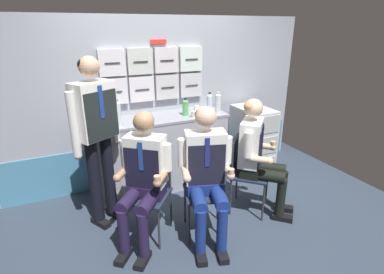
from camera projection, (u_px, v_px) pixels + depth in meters
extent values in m
cube|color=#2E3948|center=(210.00, 229.00, 3.21)|extent=(4.80, 4.80, 0.04)
cube|color=#9A9FAD|center=(163.00, 101.00, 4.00)|extent=(4.20, 0.06, 2.15)
cube|color=teal|center=(165.00, 157.00, 4.24)|extent=(4.12, 0.01, 0.57)
cube|color=silver|center=(114.00, 91.00, 3.63)|extent=(0.31, 0.06, 0.31)
cylinder|color=black|center=(115.00, 92.00, 3.60)|extent=(0.18, 0.01, 0.01)
cube|color=silver|center=(142.00, 89.00, 3.76)|extent=(0.31, 0.06, 0.31)
cylinder|color=#2A2328|center=(142.00, 90.00, 3.73)|extent=(0.18, 0.01, 0.01)
cube|color=#B7B6B8|center=(167.00, 87.00, 3.90)|extent=(0.31, 0.06, 0.31)
cylinder|color=black|center=(168.00, 87.00, 3.87)|extent=(0.18, 0.01, 0.01)
cube|color=#B8B9BF|center=(191.00, 85.00, 4.03)|extent=(0.31, 0.06, 0.31)
cylinder|color=#282224|center=(192.00, 85.00, 4.00)|extent=(0.18, 0.01, 0.01)
cube|color=silver|center=(112.00, 63.00, 3.51)|extent=(0.31, 0.06, 0.31)
cylinder|color=#25232F|center=(112.00, 63.00, 3.48)|extent=(0.18, 0.01, 0.01)
cube|color=beige|center=(140.00, 61.00, 3.65)|extent=(0.31, 0.06, 0.31)
cylinder|color=#1E242E|center=(141.00, 62.00, 3.61)|extent=(0.18, 0.01, 0.01)
cube|color=silver|center=(166.00, 60.00, 3.78)|extent=(0.31, 0.06, 0.31)
cylinder|color=#1D212D|center=(167.00, 60.00, 3.75)|extent=(0.18, 0.01, 0.01)
cube|color=silver|center=(191.00, 59.00, 3.91)|extent=(0.31, 0.06, 0.31)
cylinder|color=#24272C|center=(192.00, 59.00, 3.88)|extent=(0.18, 0.01, 0.01)
cube|color=red|center=(158.00, 42.00, 3.68)|extent=(0.20, 0.02, 0.05)
cube|color=#9899A3|center=(159.00, 154.00, 3.90)|extent=(1.74, 0.52, 0.92)
cube|color=gray|center=(158.00, 119.00, 3.73)|extent=(1.78, 0.53, 0.03)
sphere|color=black|center=(252.00, 178.00, 4.16)|extent=(0.07, 0.07, 0.07)
sphere|color=black|center=(270.00, 174.00, 4.28)|extent=(0.07, 0.07, 0.07)
sphere|color=black|center=(231.00, 163.00, 4.63)|extent=(0.07, 0.07, 0.07)
sphere|color=black|center=(248.00, 159.00, 4.75)|extent=(0.07, 0.07, 0.07)
cube|color=silver|center=(252.00, 138.00, 4.29)|extent=(0.40, 0.64, 0.89)
cube|color=#AAADAD|center=(265.00, 166.00, 4.12)|extent=(0.35, 0.01, 0.24)
cube|color=#AAADAD|center=(267.00, 146.00, 4.01)|extent=(0.35, 0.01, 0.24)
cube|color=#AAADAD|center=(268.00, 125.00, 3.91)|extent=(0.35, 0.01, 0.24)
cylinder|color=#28282D|center=(268.00, 115.00, 3.89)|extent=(0.32, 0.02, 0.02)
cylinder|color=#2D2D33|center=(124.00, 224.00, 2.90)|extent=(0.02, 0.02, 0.44)
cylinder|color=#2D2D33|center=(159.00, 230.00, 2.82)|extent=(0.02, 0.02, 0.44)
cylinder|color=#2D2D33|center=(139.00, 204.00, 3.23)|extent=(0.02, 0.02, 0.44)
cylinder|color=#2D2D33|center=(171.00, 209.00, 3.15)|extent=(0.02, 0.02, 0.44)
cube|color=#1D2537|center=(147.00, 196.00, 2.94)|extent=(0.56, 0.56, 0.02)
cube|color=#1D2537|center=(153.00, 168.00, 3.04)|extent=(0.30, 0.25, 0.40)
cylinder|color=#2D2D33|center=(136.00, 167.00, 3.08)|extent=(0.02, 0.02, 0.40)
cylinder|color=#2D2D33|center=(170.00, 171.00, 2.99)|extent=(0.02, 0.02, 0.40)
cube|color=black|center=(124.00, 256.00, 2.76)|extent=(0.21, 0.23, 0.06)
cube|color=black|center=(143.00, 260.00, 2.72)|extent=(0.21, 0.23, 0.06)
cylinder|color=#201736|center=(124.00, 231.00, 2.71)|extent=(0.10, 0.10, 0.44)
cylinder|color=#201736|center=(143.00, 235.00, 2.67)|extent=(0.10, 0.10, 0.44)
cylinder|color=#201736|center=(130.00, 198.00, 2.79)|extent=(0.34, 0.38, 0.13)
cylinder|color=#201736|center=(149.00, 201.00, 2.74)|extent=(0.34, 0.38, 0.13)
cube|color=#201736|center=(147.00, 189.00, 2.92)|extent=(0.39, 0.37, 0.12)
cube|color=white|center=(146.00, 160.00, 2.83)|extent=(0.41, 0.39, 0.49)
cube|color=black|center=(142.00, 169.00, 2.75)|extent=(0.27, 0.22, 0.39)
cube|color=navy|center=(140.00, 156.00, 2.70)|extent=(0.04, 0.03, 0.27)
cylinder|color=white|center=(125.00, 153.00, 2.86)|extent=(0.08, 0.08, 0.26)
cylinder|color=#A9805B|center=(123.00, 172.00, 2.81)|extent=(0.21, 0.23, 0.07)
sphere|color=#A9805B|center=(117.00, 178.00, 2.71)|extent=(0.08, 0.08, 0.08)
cylinder|color=white|center=(167.00, 157.00, 2.76)|extent=(0.08, 0.08, 0.26)
cylinder|color=#A9805B|center=(162.00, 177.00, 2.72)|extent=(0.21, 0.23, 0.07)
sphere|color=#A9805B|center=(157.00, 183.00, 2.62)|extent=(0.08, 0.08, 0.08)
cylinder|color=tan|center=(157.00, 179.00, 2.61)|extent=(0.06, 0.06, 0.06)
sphere|color=#A9805B|center=(144.00, 122.00, 2.70)|extent=(0.19, 0.19, 0.19)
ellipsoid|color=gray|center=(144.00, 119.00, 2.71)|extent=(0.26, 0.25, 0.14)
cylinder|color=#2D2D33|center=(189.00, 225.00, 2.89)|extent=(0.02, 0.02, 0.44)
cylinder|color=#2D2D33|center=(226.00, 222.00, 2.94)|extent=(0.02, 0.02, 0.44)
cylinder|color=#2D2D33|center=(185.00, 204.00, 3.23)|extent=(0.02, 0.02, 0.44)
cylinder|color=#2D2D33|center=(218.00, 202.00, 3.27)|extent=(0.02, 0.02, 0.44)
cube|color=#1D2537|center=(205.00, 193.00, 3.00)|extent=(0.50, 0.50, 0.02)
cube|color=#1D2537|center=(202.00, 165.00, 3.10)|extent=(0.36, 0.14, 0.40)
cylinder|color=#2D2D33|center=(185.00, 167.00, 3.07)|extent=(0.02, 0.02, 0.40)
cylinder|color=#2D2D33|center=(219.00, 165.00, 3.12)|extent=(0.02, 0.02, 0.40)
cube|color=black|center=(201.00, 256.00, 2.76)|extent=(0.15, 0.24, 0.06)
cube|color=black|center=(222.00, 254.00, 2.79)|extent=(0.15, 0.24, 0.06)
cylinder|color=navy|center=(201.00, 231.00, 2.71)|extent=(0.10, 0.10, 0.44)
cylinder|color=navy|center=(222.00, 229.00, 2.74)|extent=(0.10, 0.10, 0.44)
cylinder|color=navy|center=(198.00, 198.00, 2.80)|extent=(0.24, 0.42, 0.13)
cylinder|color=navy|center=(218.00, 196.00, 2.82)|extent=(0.24, 0.42, 0.13)
cube|color=navy|center=(205.00, 186.00, 2.98)|extent=(0.40, 0.30, 0.12)
cube|color=white|center=(205.00, 157.00, 2.89)|extent=(0.43, 0.31, 0.51)
cube|color=black|center=(207.00, 165.00, 2.80)|extent=(0.34, 0.11, 0.41)
cube|color=navy|center=(207.00, 153.00, 2.74)|extent=(0.04, 0.02, 0.28)
cylinder|color=white|center=(182.00, 153.00, 2.84)|extent=(0.08, 0.08, 0.28)
cylinder|color=#D8AC93|center=(186.00, 173.00, 2.79)|extent=(0.14, 0.26, 0.07)
sphere|color=#D8AC93|center=(187.00, 179.00, 2.68)|extent=(0.08, 0.08, 0.08)
cylinder|color=white|center=(228.00, 150.00, 2.89)|extent=(0.08, 0.08, 0.28)
cylinder|color=#D8AC93|center=(228.00, 170.00, 2.84)|extent=(0.14, 0.26, 0.07)
sphere|color=#D8AC93|center=(231.00, 176.00, 2.73)|extent=(0.08, 0.08, 0.08)
cylinder|color=tan|center=(231.00, 172.00, 2.72)|extent=(0.06, 0.06, 0.06)
sphere|color=#D8AC93|center=(206.00, 117.00, 2.75)|extent=(0.20, 0.20, 0.20)
ellipsoid|color=brown|center=(205.00, 115.00, 2.76)|extent=(0.24, 0.23, 0.14)
cylinder|color=#2D2D33|center=(263.00, 203.00, 3.25)|extent=(0.02, 0.02, 0.44)
cylinder|color=#2D2D33|center=(267.00, 187.00, 3.56)|extent=(0.02, 0.02, 0.44)
cylinder|color=#2D2D33|center=(230.00, 197.00, 3.35)|extent=(0.02, 0.02, 0.44)
cylinder|color=#2D2D33|center=(237.00, 182.00, 3.67)|extent=(0.02, 0.02, 0.44)
cube|color=#1D2537|center=(250.00, 174.00, 3.38)|extent=(0.57, 0.57, 0.02)
cube|color=#1D2537|center=(235.00, 155.00, 3.36)|extent=(0.28, 0.28, 0.40)
cylinder|color=#2D2D33|center=(232.00, 161.00, 3.20)|extent=(0.02, 0.02, 0.40)
cylinder|color=#2D2D33|center=(239.00, 149.00, 3.52)|extent=(0.02, 0.02, 0.40)
cube|color=black|center=(282.00, 217.00, 3.32)|extent=(0.22, 0.22, 0.06)
cube|color=black|center=(283.00, 208.00, 3.49)|extent=(0.22, 0.22, 0.06)
cylinder|color=black|center=(281.00, 197.00, 3.25)|extent=(0.10, 0.10, 0.44)
cylinder|color=black|center=(282.00, 189.00, 3.42)|extent=(0.10, 0.10, 0.44)
cylinder|color=black|center=(266.00, 175.00, 3.22)|extent=(0.37, 0.37, 0.13)
cylinder|color=black|center=(268.00, 168.00, 3.39)|extent=(0.37, 0.37, 0.13)
cube|color=black|center=(251.00, 168.00, 3.35)|extent=(0.39, 0.39, 0.12)
cube|color=white|center=(251.00, 143.00, 3.25)|extent=(0.41, 0.41, 0.49)
cube|color=black|center=(261.00, 147.00, 3.23)|extent=(0.25, 0.25, 0.40)
cube|color=black|center=(262.00, 136.00, 3.19)|extent=(0.04, 0.04, 0.28)
cylinder|color=white|center=(248.00, 145.00, 3.04)|extent=(0.08, 0.08, 0.27)
cylinder|color=beige|center=(258.00, 159.00, 3.08)|extent=(0.23, 0.22, 0.07)
sphere|color=beige|center=(269.00, 161.00, 3.05)|extent=(0.08, 0.08, 0.08)
cylinder|color=white|center=(254.00, 132.00, 3.43)|extent=(0.08, 0.08, 0.27)
cylinder|color=beige|center=(263.00, 146.00, 3.43)|extent=(0.23, 0.22, 0.07)
sphere|color=beige|center=(273.00, 147.00, 3.39)|extent=(0.08, 0.08, 0.08)
cylinder|color=tan|center=(273.00, 144.00, 3.38)|extent=(0.06, 0.06, 0.06)
sphere|color=beige|center=(254.00, 108.00, 3.12)|extent=(0.20, 0.20, 0.20)
ellipsoid|color=tan|center=(252.00, 106.00, 3.12)|extent=(0.26, 0.26, 0.14)
cube|color=black|center=(101.00, 222.00, 3.24)|extent=(0.20, 0.25, 0.06)
cube|color=black|center=(115.00, 213.00, 3.39)|extent=(0.20, 0.25, 0.06)
cylinder|color=black|center=(95.00, 181.00, 3.10)|extent=(0.12, 0.12, 0.91)
cylinder|color=black|center=(109.00, 175.00, 3.24)|extent=(0.12, 0.12, 0.91)
cube|color=white|center=(94.00, 110.00, 2.91)|extent=(0.45, 0.39, 0.56)
cube|color=black|center=(102.00, 116.00, 2.86)|extent=(0.32, 0.19, 0.47)
cube|color=navy|center=(101.00, 102.00, 2.81)|extent=(0.04, 0.03, 0.31)
cylinder|color=white|center=(74.00, 125.00, 2.76)|extent=(0.08, 0.08, 0.62)
sphere|color=tan|center=(78.00, 156.00, 2.87)|extent=(0.08, 0.08, 0.08)
cylinder|color=white|center=(114.00, 114.00, 3.12)|extent=(0.08, 0.08, 0.62)
sphere|color=tan|center=(117.00, 141.00, 3.23)|extent=(0.08, 0.08, 0.08)
sphere|color=tan|center=(89.00, 67.00, 2.77)|extent=(0.20, 0.20, 0.20)
ellipsoid|color=black|center=(88.00, 64.00, 2.77)|extent=(0.25, 0.25, 0.14)
cylinder|color=silver|center=(118.00, 115.00, 3.33)|extent=(0.08, 0.08, 0.27)
cone|color=silver|center=(117.00, 102.00, 3.28)|extent=(0.08, 0.08, 0.02)
cylinder|color=blue|center=(116.00, 100.00, 3.27)|extent=(0.03, 0.03, 0.02)
cylinder|color=silver|center=(218.00, 104.00, 3.86)|extent=(0.08, 0.08, 0.24)
cone|color=silver|center=(218.00, 94.00, 3.81)|extent=(0.08, 0.08, 0.02)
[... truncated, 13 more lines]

